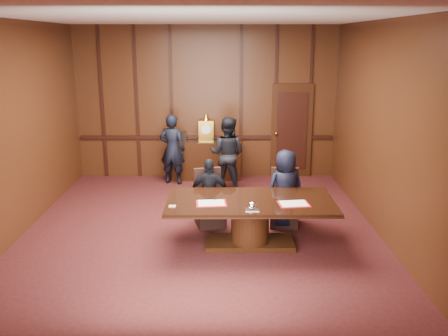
# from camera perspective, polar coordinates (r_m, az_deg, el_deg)

# --- Properties ---
(room) EXTENTS (7.00, 7.04, 3.50)m
(room) POSITION_cam_1_polar(r_m,az_deg,el_deg) (7.76, -2.44, 4.41)
(room) COLOR #340F0E
(room) RESTS_ON ground
(sideboard) EXTENTS (1.60, 0.45, 1.54)m
(sideboard) POSITION_cam_1_polar(r_m,az_deg,el_deg) (11.08, -2.12, 1.16)
(sideboard) COLOR black
(sideboard) RESTS_ON ground
(conference_table) EXTENTS (2.62, 1.32, 0.76)m
(conference_table) POSITION_cam_1_polar(r_m,az_deg,el_deg) (7.49, 3.16, -5.67)
(conference_table) COLOR black
(conference_table) RESTS_ON ground
(folder_left) EXTENTS (0.49, 0.37, 0.02)m
(folder_left) POSITION_cam_1_polar(r_m,az_deg,el_deg) (7.23, -1.54, -4.26)
(folder_left) COLOR #A80F13
(folder_left) RESTS_ON conference_table
(folder_right) EXTENTS (0.49, 0.38, 0.02)m
(folder_right) POSITION_cam_1_polar(r_m,az_deg,el_deg) (7.27, 8.38, -4.29)
(folder_right) COLOR #A80F13
(folder_right) RESTS_ON conference_table
(inkstand) EXTENTS (0.20, 0.14, 0.12)m
(inkstand) POSITION_cam_1_polar(r_m,az_deg,el_deg) (6.96, 3.41, -4.65)
(inkstand) COLOR white
(inkstand) RESTS_ON conference_table
(notepad) EXTENTS (0.10, 0.07, 0.01)m
(notepad) POSITION_cam_1_polar(r_m,az_deg,el_deg) (7.15, -6.24, -4.58)
(notepad) COLOR #E6C170
(notepad) RESTS_ON conference_table
(chair_left) EXTENTS (0.58, 0.58, 0.99)m
(chair_left) POSITION_cam_1_polar(r_m,az_deg,el_deg) (8.38, -1.72, -4.93)
(chair_left) COLOR black
(chair_left) RESTS_ON ground
(chair_right) EXTENTS (0.53, 0.53, 0.99)m
(chair_right) POSITION_cam_1_polar(r_m,az_deg,el_deg) (8.45, 7.23, -4.88)
(chair_right) COLOR black
(chair_right) RESTS_ON ground
(signatory_left) EXTENTS (0.73, 0.34, 1.22)m
(signatory_left) POSITION_cam_1_polar(r_m,az_deg,el_deg) (8.20, -1.70, -3.05)
(signatory_left) COLOR black
(signatory_left) RESTS_ON ground
(signatory_right) EXTENTS (0.76, 0.60, 1.37)m
(signatory_right) POSITION_cam_1_polar(r_m,az_deg,el_deg) (8.25, 7.37, -2.50)
(signatory_right) COLOR black
(signatory_right) RESTS_ON ground
(witness_left) EXTENTS (0.65, 0.50, 1.59)m
(witness_left) POSITION_cam_1_polar(r_m,az_deg,el_deg) (10.69, -6.23, 2.26)
(witness_left) COLOR black
(witness_left) RESTS_ON ground
(witness_right) EXTENTS (0.94, 0.83, 1.61)m
(witness_right) POSITION_cam_1_polar(r_m,az_deg,el_deg) (10.13, 0.39, 1.68)
(witness_right) COLOR black
(witness_right) RESTS_ON ground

